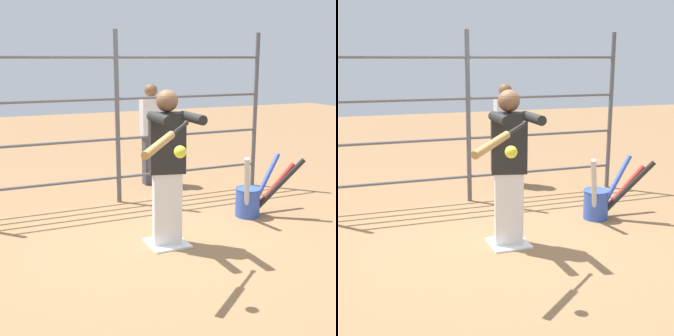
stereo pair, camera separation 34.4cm
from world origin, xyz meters
The scene contains 8 objects.
ground_plane centered at (0.00, 0.00, 0.00)m, with size 24.00×24.00×0.00m, color olive.
home_plate centered at (0.00, 0.00, 0.01)m, with size 0.40×0.40×0.02m.
fence_backstop centered at (0.00, -1.60, 1.12)m, with size 4.28×0.06×2.23m.
batter centered at (0.00, 0.02, 0.86)m, with size 0.40×0.60×1.59m.
baseball_bat_swinging centered at (0.38, 0.79, 1.23)m, with size 0.67×0.65×0.19m.
softball_in_flight centered at (0.34, 1.03, 1.19)m, with size 0.10×0.10×0.10m.
bat_bucket centered at (-1.30, -0.39, 0.23)m, with size 0.87×0.61×0.80m.
bystander_behind_fence centered at (-0.74, -2.29, 0.79)m, with size 0.31×0.19×1.52m.
Camera 1 is at (1.82, 4.16, 1.88)m, focal length 50.00 mm.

